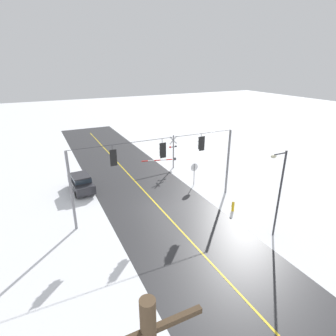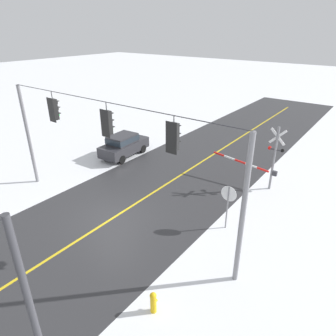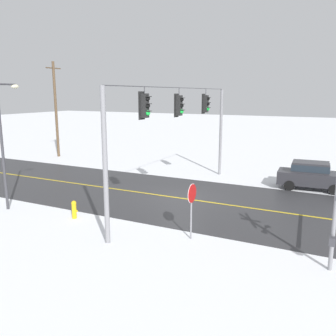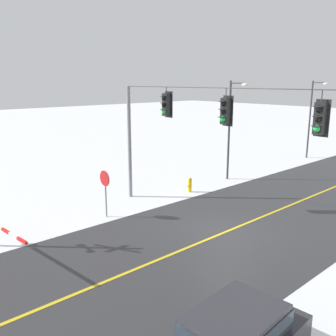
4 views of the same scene
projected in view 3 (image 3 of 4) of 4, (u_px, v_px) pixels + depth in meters
ground_plane at (180, 198)px, 20.64m from camera, size 160.00×160.00×0.00m
road_asphalt at (96, 186)px, 23.27m from camera, size 9.00×80.00×0.01m
lane_centre_line at (96, 186)px, 23.26m from camera, size 0.14×72.00×0.01m
signal_span at (181, 124)px, 19.71m from camera, size 14.20×0.47×6.22m
stop_sign at (192, 199)px, 14.54m from camera, size 0.80×0.09×2.35m
railroad_crossing at (336, 211)px, 12.19m from camera, size 4.50×0.31×4.00m
parked_car_charcoal at (312, 174)px, 22.37m from camera, size 2.02×4.28×1.74m
streetlamp_near at (5, 134)px, 18.11m from camera, size 1.39×0.28×6.50m
fire_hydrant at (74, 209)px, 17.24m from camera, size 0.24×0.31×0.88m
utility_pole at (56, 109)px, 33.46m from camera, size 1.80×0.24×8.76m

